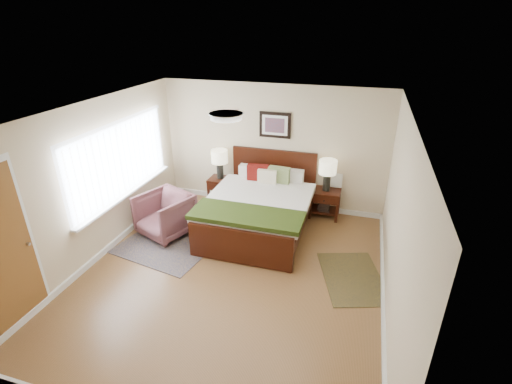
# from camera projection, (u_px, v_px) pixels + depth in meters

# --- Properties ---
(floor) EXTENTS (5.00, 5.00, 0.00)m
(floor) POSITION_uv_depth(u_px,v_px,m) (232.00, 274.00, 5.73)
(floor) COLOR brown
(floor) RESTS_ON ground
(back_wall) EXTENTS (4.50, 0.04, 2.50)m
(back_wall) POSITION_uv_depth(u_px,v_px,m) (273.00, 148.00, 7.36)
(back_wall) COLOR #C1B48C
(back_wall) RESTS_ON ground
(front_wall) EXTENTS (4.50, 0.04, 2.50)m
(front_wall) POSITION_uv_depth(u_px,v_px,m) (123.00, 333.00, 3.02)
(front_wall) COLOR #C1B48C
(front_wall) RESTS_ON ground
(left_wall) EXTENTS (0.04, 5.00, 2.50)m
(left_wall) POSITION_uv_depth(u_px,v_px,m) (94.00, 183.00, 5.77)
(left_wall) COLOR #C1B48C
(left_wall) RESTS_ON ground
(right_wall) EXTENTS (0.04, 5.00, 2.50)m
(right_wall) POSITION_uv_depth(u_px,v_px,m) (399.00, 225.00, 4.62)
(right_wall) COLOR #C1B48C
(right_wall) RESTS_ON ground
(ceiling) EXTENTS (4.50, 5.00, 0.02)m
(ceiling) POSITION_uv_depth(u_px,v_px,m) (226.00, 113.00, 4.66)
(ceiling) COLOR white
(ceiling) RESTS_ON back_wall
(window) EXTENTS (0.11, 2.72, 1.32)m
(window) POSITION_uv_depth(u_px,v_px,m) (122.00, 161.00, 6.31)
(window) COLOR silver
(window) RESTS_ON left_wall
(ceil_fixture) EXTENTS (0.44, 0.44, 0.08)m
(ceil_fixture) POSITION_uv_depth(u_px,v_px,m) (226.00, 116.00, 4.68)
(ceil_fixture) COLOR white
(ceil_fixture) RESTS_ON ceiling
(bed) EXTENTS (1.84, 2.24, 1.20)m
(bed) POSITION_uv_depth(u_px,v_px,m) (259.00, 203.00, 6.69)
(bed) COLOR #361308
(bed) RESTS_ON ground
(wall_art) EXTENTS (0.62, 0.05, 0.50)m
(wall_art) POSITION_uv_depth(u_px,v_px,m) (275.00, 125.00, 7.13)
(wall_art) COLOR black
(wall_art) RESTS_ON back_wall
(nightstand_left) EXTENTS (0.47, 0.42, 0.56)m
(nightstand_left) POSITION_uv_depth(u_px,v_px,m) (220.00, 184.00, 7.76)
(nightstand_left) COLOR #361308
(nightstand_left) RESTS_ON ground
(nightstand_right) EXTENTS (0.57, 0.43, 0.57)m
(nightstand_right) POSITION_uv_depth(u_px,v_px,m) (325.00, 201.00, 7.25)
(nightstand_right) COLOR #361308
(nightstand_right) RESTS_ON ground
(lamp_left) EXTENTS (0.33, 0.33, 0.61)m
(lamp_left) POSITION_uv_depth(u_px,v_px,m) (220.00, 159.00, 7.55)
(lamp_left) COLOR black
(lamp_left) RESTS_ON nightstand_left
(lamp_right) EXTENTS (0.33, 0.33, 0.61)m
(lamp_right) POSITION_uv_depth(u_px,v_px,m) (328.00, 170.00, 6.98)
(lamp_right) COLOR black
(lamp_right) RESTS_ON nightstand_right
(armchair) EXTENTS (1.09, 1.10, 0.78)m
(armchair) POSITION_uv_depth(u_px,v_px,m) (165.00, 215.00, 6.65)
(armchair) COLOR brown
(armchair) RESTS_ON ground
(rug_persian) EXTENTS (1.90, 2.41, 0.01)m
(rug_persian) POSITION_uv_depth(u_px,v_px,m) (183.00, 233.00, 6.81)
(rug_persian) COLOR #0B0E3A
(rug_persian) RESTS_ON ground
(rug_navy) EXTENTS (1.21, 1.49, 0.01)m
(rug_navy) POSITION_uv_depth(u_px,v_px,m) (352.00, 277.00, 5.64)
(rug_navy) COLOR black
(rug_navy) RESTS_ON ground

